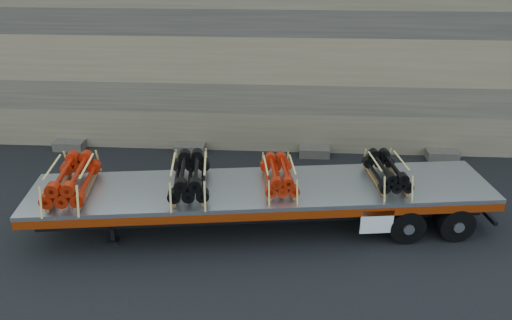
{
  "coord_description": "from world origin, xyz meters",
  "views": [
    {
      "loc": [
        0.84,
        -13.57,
        8.27
      ],
      "look_at": [
        -0.07,
        0.59,
        1.65
      ],
      "focal_mm": 35.0,
      "sensor_mm": 36.0,
      "label": 1
    }
  ],
  "objects_px": {
    "trailer": "(262,206)",
    "bundle_rear": "(387,172)",
    "bundle_front": "(72,180)",
    "bundle_midrear": "(279,176)",
    "bundle_midfront": "(190,177)"
  },
  "relations": [
    {
      "from": "trailer",
      "to": "bundle_rear",
      "type": "bearing_deg",
      "value": -0.0
    },
    {
      "from": "bundle_front",
      "to": "bundle_midfront",
      "type": "bearing_deg",
      "value": 0.0
    },
    {
      "from": "bundle_front",
      "to": "bundle_midrear",
      "type": "height_order",
      "value": "bundle_front"
    },
    {
      "from": "bundle_front",
      "to": "bundle_rear",
      "type": "distance_m",
      "value": 9.16
    },
    {
      "from": "trailer",
      "to": "bundle_midfront",
      "type": "xyz_separation_m",
      "value": [
        -2.09,
        -0.29,
        1.07
      ]
    },
    {
      "from": "bundle_midfront",
      "to": "bundle_rear",
      "type": "xyz_separation_m",
      "value": [
        5.76,
        0.79,
        -0.05
      ]
    },
    {
      "from": "bundle_midfront",
      "to": "bundle_rear",
      "type": "distance_m",
      "value": 5.82
    },
    {
      "from": "trailer",
      "to": "bundle_midfront",
      "type": "relative_size",
      "value": 6.07
    },
    {
      "from": "trailer",
      "to": "bundle_midfront",
      "type": "height_order",
      "value": "bundle_midfront"
    },
    {
      "from": "trailer",
      "to": "bundle_midrear",
      "type": "height_order",
      "value": "bundle_midrear"
    },
    {
      "from": "bundle_midfront",
      "to": "bundle_midrear",
      "type": "xyz_separation_m",
      "value": [
        2.57,
        0.35,
        -0.06
      ]
    },
    {
      "from": "bundle_front",
      "to": "bundle_midfront",
      "type": "relative_size",
      "value": 1.04
    },
    {
      "from": "bundle_front",
      "to": "trailer",
      "type": "bearing_deg",
      "value": 0.0
    },
    {
      "from": "bundle_front",
      "to": "bundle_midfront",
      "type": "xyz_separation_m",
      "value": [
        3.31,
        0.45,
        -0.02
      ]
    },
    {
      "from": "trailer",
      "to": "bundle_rear",
      "type": "distance_m",
      "value": 3.85
    }
  ]
}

